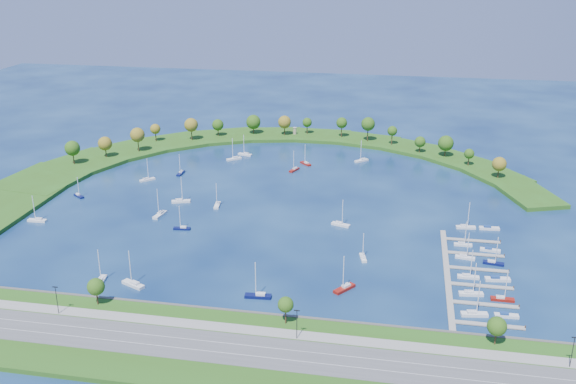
% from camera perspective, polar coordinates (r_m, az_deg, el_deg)
% --- Properties ---
extents(ground, '(700.00, 700.00, 0.00)m').
position_cam_1_polar(ground, '(311.11, -1.07, -0.95)').
color(ground, '#071B44').
rests_on(ground, ground).
extents(south_shoreline, '(420.00, 43.10, 11.60)m').
position_cam_1_polar(south_shoreline, '(205.03, -8.12, -13.21)').
color(south_shoreline, '#2C5316').
rests_on(south_shoreline, ground).
extents(breakwater, '(286.74, 247.64, 2.00)m').
position_cam_1_polar(breakwater, '(366.19, -6.67, 2.45)').
color(breakwater, '#2C5316').
rests_on(breakwater, ground).
extents(breakwater_trees, '(238.73, 93.82, 15.29)m').
position_cam_1_polar(breakwater_trees, '(390.89, -1.36, 5.24)').
color(breakwater_trees, '#382314').
rests_on(breakwater_trees, breakwater).
extents(harbor_tower, '(2.60, 2.60, 4.50)m').
position_cam_1_polar(harbor_tower, '(420.15, 0.61, 5.45)').
color(harbor_tower, gray).
rests_on(harbor_tower, breakwater).
extents(dock_system, '(24.28, 82.00, 1.60)m').
position_cam_1_polar(dock_system, '(251.35, 15.57, -7.19)').
color(dock_system, gray).
rests_on(dock_system, ground).
extents(moored_boat_0, '(5.01, 8.20, 11.67)m').
position_cam_1_polar(moored_boat_0, '(355.88, 0.57, 2.03)').
color(moored_boat_0, maroon).
rests_on(moored_boat_0, ground).
extents(moored_boat_1, '(9.70, 6.38, 13.91)m').
position_cam_1_polar(moored_boat_1, '(242.68, -13.53, -7.88)').
color(moored_boat_1, silver).
rests_on(moored_boat_1, ground).
extents(moored_boat_2, '(8.57, 2.67, 12.48)m').
position_cam_1_polar(moored_boat_2, '(310.56, -21.30, -2.29)').
color(moored_boat_2, silver).
rests_on(moored_boat_2, ground).
extents(moored_boat_3, '(3.67, 7.60, 10.77)m').
position_cam_1_polar(moored_boat_3, '(257.22, 6.65, -5.72)').
color(moored_boat_3, silver).
rests_on(moored_boat_3, ground).
extents(moored_boat_4, '(8.88, 4.38, 12.58)m').
position_cam_1_polar(moored_boat_4, '(383.64, -3.81, 3.38)').
color(moored_boat_4, silver).
rests_on(moored_boat_4, ground).
extents(moored_boat_5, '(7.26, 7.26, 11.79)m').
position_cam_1_polar(moored_boat_5, '(366.42, 1.58, 2.58)').
color(moored_boat_5, maroon).
rests_on(moored_boat_5, ground).
extents(moored_boat_6, '(7.94, 7.75, 12.74)m').
position_cam_1_polar(moored_boat_6, '(373.97, 6.53, 2.83)').
color(moored_boat_6, silver).
rests_on(moored_boat_6, ground).
extents(moored_boat_7, '(7.04, 5.84, 10.60)m').
position_cam_1_polar(moored_boat_7, '(334.41, -18.02, -0.27)').
color(moored_boat_7, '#0A0F40').
rests_on(moored_boat_7, ground).
extents(moored_boat_8, '(9.27, 5.25, 13.14)m').
position_cam_1_polar(moored_boat_8, '(315.34, -9.47, -0.75)').
color(moored_boat_8, silver).
rests_on(moored_boat_8, ground).
extents(moored_boat_9, '(7.58, 2.83, 10.89)m').
position_cam_1_polar(moored_boat_9, '(285.11, -9.36, -3.13)').
color(moored_boat_9, '#0A0F40').
rests_on(moored_boat_9, ground).
extents(moored_boat_10, '(7.36, 7.44, 12.01)m').
position_cam_1_polar(moored_boat_10, '(348.45, -12.35, 1.13)').
color(moored_boat_10, silver).
rests_on(moored_boat_10, ground).
extents(moored_boat_11, '(3.86, 9.46, 13.51)m').
position_cam_1_polar(moored_boat_11, '(301.16, -11.27, -1.92)').
color(moored_boat_11, silver).
rests_on(moored_boat_11, ground).
extents(moored_boat_12, '(3.37, 8.38, 11.97)m').
position_cam_1_polar(moored_boat_12, '(308.33, -6.28, -1.10)').
color(moored_boat_12, silver).
rests_on(moored_boat_12, ground).
extents(moored_boat_13, '(8.71, 4.89, 12.34)m').
position_cam_1_polar(moored_boat_13, '(286.07, 4.68, -2.82)').
color(moored_boat_13, silver).
rests_on(moored_boat_13, ground).
extents(moored_boat_14, '(3.75, 9.14, 13.05)m').
position_cam_1_polar(moored_boat_14, '(247.84, -16.26, -7.53)').
color(moored_boat_14, silver).
rests_on(moored_boat_14, ground).
extents(moored_boat_15, '(9.52, 3.33, 13.73)m').
position_cam_1_polar(moored_boat_15, '(228.96, -2.65, -9.11)').
color(moored_boat_15, '#0A0F40').
rests_on(moored_boat_15, ground).
extents(moored_boat_16, '(7.64, 9.00, 13.66)m').
position_cam_1_polar(moored_boat_16, '(234.40, 5.03, -8.42)').
color(moored_boat_16, maroon).
rests_on(moored_boat_16, ground).
extents(moored_boat_17, '(2.45, 8.04, 11.73)m').
position_cam_1_polar(moored_boat_17, '(355.13, -9.47, 1.70)').
color(moored_boat_17, '#0A0F40').
rests_on(moored_boat_17, ground).
extents(moored_boat_18, '(8.31, 7.76, 13.08)m').
position_cam_1_polar(moored_boat_18, '(375.87, -4.79, 2.99)').
color(moored_boat_18, silver).
rests_on(moored_boat_18, ground).
extents(docked_boat_0, '(9.16, 3.72, 13.08)m').
position_cam_1_polar(docked_boat_0, '(227.12, 16.14, -10.27)').
color(docked_boat_0, silver).
rests_on(docked_boat_0, ground).
extents(docked_boat_1, '(7.95, 2.55, 1.60)m').
position_cam_1_polar(docked_boat_1, '(229.77, 18.74, -10.30)').
color(docked_boat_1, silver).
rests_on(docked_boat_1, ground).
extents(docked_boat_2, '(8.78, 3.39, 12.57)m').
position_cam_1_polar(docked_boat_2, '(239.16, 15.87, -8.58)').
color(docked_boat_2, silver).
rests_on(docked_boat_2, ground).
extents(docked_boat_3, '(8.06, 2.33, 11.81)m').
position_cam_1_polar(docked_boat_3, '(239.01, 18.43, -8.90)').
color(docked_boat_3, maroon).
rests_on(docked_boat_3, ground).
extents(docked_boat_4, '(7.97, 2.28, 11.70)m').
position_cam_1_polar(docked_boat_4, '(250.46, 15.64, -7.16)').
color(docked_boat_4, silver).
rests_on(docked_boat_4, ground).
extents(docked_boat_5, '(9.42, 3.68, 1.87)m').
position_cam_1_polar(docked_boat_5, '(251.86, 18.02, -7.33)').
color(docked_boat_5, silver).
rests_on(docked_boat_5, ground).
extents(docked_boat_6, '(7.87, 3.23, 11.22)m').
position_cam_1_polar(docked_boat_6, '(265.06, 15.39, -5.54)').
color(docked_boat_6, silver).
rests_on(docked_boat_6, ground).
extents(docked_boat_7, '(8.23, 3.50, 11.72)m').
position_cam_1_polar(docked_boat_7, '(263.59, 17.71, -5.94)').
color(docked_boat_7, '#0A0F40').
rests_on(docked_boat_7, ground).
extents(docked_boat_8, '(7.34, 2.07, 10.78)m').
position_cam_1_polar(docked_boat_8, '(275.96, 15.22, -4.45)').
color(docked_boat_8, silver).
rests_on(docked_boat_8, ground).
extents(docked_boat_9, '(8.20, 3.21, 1.63)m').
position_cam_1_polar(docked_boat_9, '(274.32, 17.43, -4.91)').
color(docked_boat_9, silver).
rests_on(docked_boat_9, ground).
extents(docked_boat_10, '(8.57, 3.20, 12.31)m').
position_cam_1_polar(docked_boat_10, '(292.96, 15.44, -2.96)').
color(docked_boat_10, silver).
rests_on(docked_boat_10, ground).
extents(docked_boat_11, '(8.87, 3.08, 1.78)m').
position_cam_1_polar(docked_boat_11, '(294.86, 17.35, -3.06)').
color(docked_boat_11, silver).
rests_on(docked_boat_11, ground).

